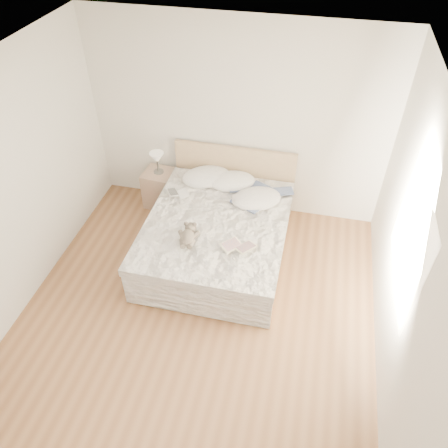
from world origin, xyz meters
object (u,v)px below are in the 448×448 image
at_px(table_lamp, 157,159).
at_px(photo_book, 178,193).
at_px(nightstand, 161,188).
at_px(childrens_book, 239,247).
at_px(bed, 218,234).
at_px(teddy_bear, 188,241).

xyz_separation_m(table_lamp, photo_book, (0.45, -0.50, -0.16)).
distance_m(nightstand, childrens_book, 1.94).
height_order(bed, nightstand, bed).
xyz_separation_m(bed, photo_book, (-0.62, 0.30, 0.32)).
xyz_separation_m(nightstand, table_lamp, (-0.01, 0.01, 0.51)).
relative_size(bed, table_lamp, 6.82).
bearing_deg(childrens_book, bed, 167.58).
height_order(bed, photo_book, bed).
bearing_deg(table_lamp, teddy_bear, -58.34).
height_order(table_lamp, teddy_bear, table_lamp).
xyz_separation_m(photo_book, teddy_bear, (0.39, -0.86, 0.02)).
bearing_deg(teddy_bear, table_lamp, 113.04).
height_order(table_lamp, photo_book, table_lamp).
bearing_deg(photo_book, childrens_book, -75.66).
relative_size(bed, childrens_book, 6.19).
relative_size(bed, teddy_bear, 6.86).
relative_size(nightstand, teddy_bear, 1.79).
bearing_deg(table_lamp, photo_book, -48.18).
xyz_separation_m(bed, nightstand, (-1.05, 0.79, -0.03)).
bearing_deg(table_lamp, childrens_book, -42.29).
bearing_deg(bed, teddy_bear, -112.19).
height_order(bed, teddy_bear, bed).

